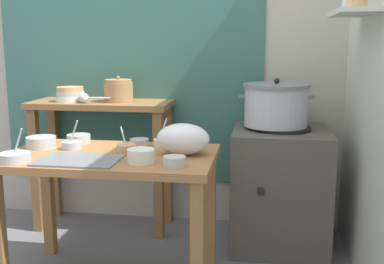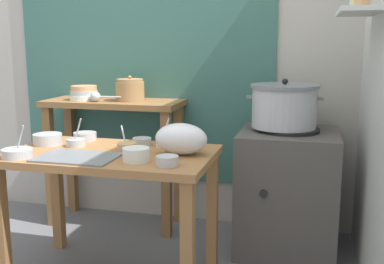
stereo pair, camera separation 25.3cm
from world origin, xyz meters
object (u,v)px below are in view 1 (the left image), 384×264
Objects in this scene: prep_table at (111,174)px; prep_bowl_2 at (139,142)px; plastic_bag at (183,139)px; prep_bowl_6 at (72,145)px; prep_bowl_1 at (41,142)px; prep_bowl_4 at (15,157)px; bowl_stack_enamel at (70,95)px; clay_pot at (118,91)px; prep_bowl_0 at (79,138)px; prep_bowl_7 at (164,142)px; serving_tray at (79,160)px; steamer_pot at (276,105)px; ladle at (85,98)px; prep_bowl_3 at (141,155)px; back_shelf_table at (102,133)px; prep_bowl_8 at (175,161)px; prep_bowl_5 at (127,148)px; stove_block at (280,187)px.

prep_bowl_2 is (0.10, 0.20, 0.13)m from prep_table.
plastic_bag reaches higher than prep_bowl_6.
prep_bowl_4 is (0.02, -0.31, -0.01)m from prep_bowl_1.
clay_pot is at bearing 6.51° from bowl_stack_enamel.
prep_bowl_7 is (0.51, -0.03, -0.00)m from prep_bowl_0.
plastic_bag is (0.49, 0.21, 0.08)m from serving_tray.
prep_table is 0.23m from serving_tray.
clay_pot is 0.49× the size of serving_tray.
steamer_pot reaches higher than prep_bowl_1.
ladle is 2.10× the size of prep_bowl_3.
clay_pot is 0.97× the size of bowl_stack_enamel.
steamer_pot is 3.41× the size of prep_bowl_0.
back_shelf_table is at bearing 80.21° from prep_bowl_1.
prep_bowl_0 is 0.79m from prep_bowl_8.
steamer_pot is 3.33× the size of prep_bowl_5.
stove_block is 1.49m from prep_bowl_1.
prep_bowl_2 is (-0.28, 0.16, -0.06)m from plastic_bag.
plastic_bag is (0.76, -0.61, -0.13)m from ladle.
back_shelf_table is 0.69m from prep_bowl_1.
bowl_stack_enamel is 0.15m from ladle.
prep_bowl_7 is at bearing -148.37° from stove_block.
prep_bowl_6 is at bearing -76.73° from ladle.
prep_bowl_4 is (-0.03, -0.88, -0.19)m from ladle.
steamer_pot reaches higher than plastic_bag.
serving_tray is at bearing -60.56° from prep_bowl_6.
steamer_pot reaches higher than prep_bowl_0.
plastic_bag is at bearing 49.20° from prep_bowl_3.
ladle is at bearing 178.99° from stove_block.
bowl_stack_enamel is 1.00m from serving_tray.
prep_table is at bearing -174.14° from plastic_bag.
bowl_stack_enamel is (-0.33, -0.04, -0.03)m from clay_pot.
prep_bowl_7 is (0.55, -0.54, 0.07)m from back_shelf_table.
prep_bowl_5 is (-0.79, -0.61, -0.17)m from steamer_pot.
prep_table is 0.35m from prep_bowl_7.
prep_bowl_0 is 0.84× the size of prep_bowl_6.
prep_table is 1.13m from stove_block.
clay_pot is 0.73m from prep_bowl_7.
plastic_bag is 2.60× the size of prep_bowl_8.
prep_bowl_1 reaches higher than prep_bowl_2.
ladle is 1.72× the size of prep_bowl_6.
prep_bowl_2 is 0.38m from prep_bowl_3.
back_shelf_table reaches higher than prep_table.
clay_pot is 0.72m from prep_bowl_6.
prep_bowl_4 is at bearing -106.29° from prep_bowl_0.
ladle reaches higher than prep_bowl_1.
prep_bowl_6 is (-0.06, -0.68, -0.23)m from clay_pot.
prep_bowl_4 is 0.79m from prep_bowl_7.
prep_bowl_5 is at bearing 47.77° from serving_tray.
prep_bowl_4 is (-0.79, -0.27, -0.06)m from plastic_bag.
prep_bowl_2 is at bearing 12.55° from prep_bowl_1.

